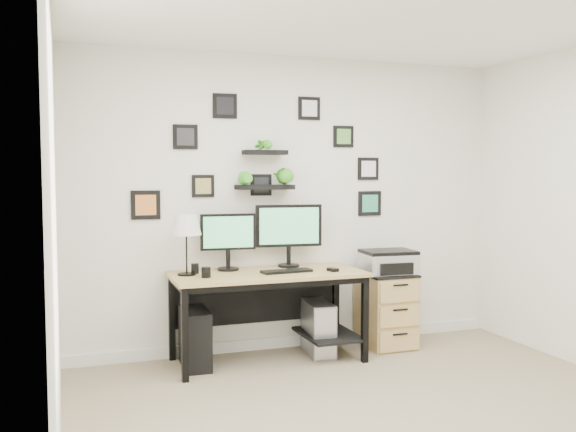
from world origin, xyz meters
name	(u,v)px	position (x,y,z in m)	size (l,w,h in m)	color
room	(294,341)	(0.00, 1.98, 0.05)	(4.00, 4.00, 4.00)	tan
desk	(270,286)	(-0.33, 1.67, 0.63)	(1.60, 0.70, 0.75)	tan
monitor_left	(228,237)	(-0.65, 1.84, 1.03)	(0.47, 0.20, 0.48)	black
monitor_right	(289,230)	(-0.10, 1.86, 1.07)	(0.59, 0.21, 0.55)	black
keyboard	(287,271)	(-0.22, 1.57, 0.76)	(0.42, 0.14, 0.02)	black
mouse	(333,270)	(0.17, 1.50, 0.76)	(0.06, 0.09, 0.03)	black
table_lamp	(186,226)	(-1.02, 1.72, 1.15)	(0.24, 0.24, 0.49)	black
mug	(206,272)	(-0.90, 1.54, 0.79)	(0.07, 0.07, 0.08)	black
pen_cup	(195,269)	(-0.94, 1.77, 0.79)	(0.06, 0.06, 0.08)	black
pc_tower_black	(195,338)	(-0.97, 1.68, 0.23)	(0.21, 0.47, 0.47)	black
pc_tower_grey	(318,328)	(0.11, 1.68, 0.23)	(0.25, 0.48, 0.45)	gray
file_cabinet	(386,309)	(0.79, 1.72, 0.34)	(0.43, 0.53, 0.67)	tan
printer	(388,262)	(0.80, 1.70, 0.77)	(0.48, 0.40, 0.21)	silver
wall_decor	(267,164)	(-0.27, 1.93, 1.65)	(2.30, 0.18, 1.08)	black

